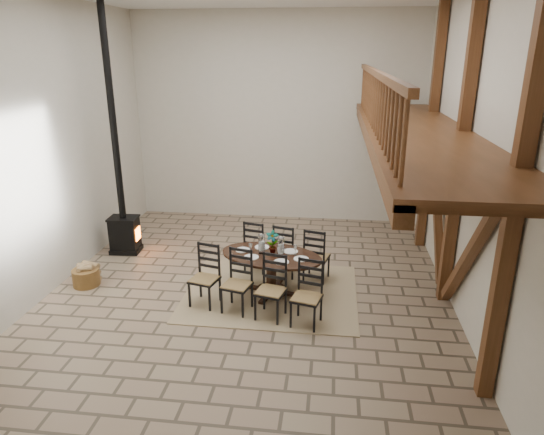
# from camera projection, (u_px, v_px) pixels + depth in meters

# --- Properties ---
(ground) EXTENTS (8.00, 8.00, 0.00)m
(ground) POSITION_uv_depth(u_px,v_px,m) (251.00, 287.00, 8.83)
(ground) COLOR #89755B
(ground) RESTS_ON ground
(room_shell) EXTENTS (7.02, 8.02, 5.01)m
(room_shell) POSITION_uv_depth(u_px,v_px,m) (322.00, 121.00, 7.71)
(room_shell) COLOR beige
(room_shell) RESTS_ON ground
(rug) EXTENTS (3.00, 2.50, 0.02)m
(rug) POSITION_uv_depth(u_px,v_px,m) (271.00, 292.00, 8.60)
(rug) COLOR tan
(rug) RESTS_ON ground
(dining_table) EXTENTS (2.34, 2.40, 1.16)m
(dining_table) POSITION_uv_depth(u_px,v_px,m) (270.00, 275.00, 8.41)
(dining_table) COLOR black
(dining_table) RESTS_ON ground
(wood_stove) EXTENTS (0.63, 0.50, 5.00)m
(wood_stove) POSITION_uv_depth(u_px,v_px,m) (121.00, 201.00, 10.01)
(wood_stove) COLOR black
(wood_stove) RESTS_ON ground
(log_basket) EXTENTS (0.48, 0.48, 0.39)m
(log_basket) POSITION_uv_depth(u_px,v_px,m) (86.00, 276.00, 8.84)
(log_basket) COLOR brown
(log_basket) RESTS_ON ground
(log_stack) EXTENTS (0.42, 0.34, 0.37)m
(log_stack) POSITION_uv_depth(u_px,v_px,m) (89.00, 272.00, 8.97)
(log_stack) COLOR tan
(log_stack) RESTS_ON ground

